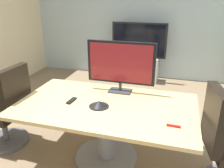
# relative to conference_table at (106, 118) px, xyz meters

# --- Properties ---
(ground_plane) EXTENTS (7.47, 7.47, 0.00)m
(ground_plane) POSITION_rel_conference_table_xyz_m (-0.10, -0.06, -0.55)
(ground_plane) COLOR #7A664C
(wall_back_glass_partition) EXTENTS (5.34, 0.10, 2.66)m
(wall_back_glass_partition) POSITION_rel_conference_table_xyz_m (-0.10, 3.18, 0.78)
(wall_back_glass_partition) COLOR #9EB2B7
(wall_back_glass_partition) RESTS_ON ground
(conference_table) EXTENTS (1.99, 1.15, 0.73)m
(conference_table) POSITION_rel_conference_table_xyz_m (0.00, 0.00, 0.00)
(conference_table) COLOR tan
(conference_table) RESTS_ON ground
(office_chair_left) EXTENTS (0.60, 0.58, 1.09)m
(office_chair_left) POSITION_rel_conference_table_xyz_m (-1.28, -0.10, -0.09)
(office_chair_left) COLOR #4C4C51
(office_chair_left) RESTS_ON ground
(tv_monitor) EXTENTS (0.84, 0.18, 0.64)m
(tv_monitor) POSITION_rel_conference_table_xyz_m (0.06, 0.41, 0.54)
(tv_monitor) COLOR #333338
(tv_monitor) RESTS_ON conference_table
(wall_display_unit) EXTENTS (1.20, 0.36, 1.31)m
(wall_display_unit) POSITION_rel_conference_table_xyz_m (-0.13, 2.82, -0.10)
(wall_display_unit) COLOR #B7BABC
(wall_display_unit) RESTS_ON ground
(conference_phone) EXTENTS (0.22, 0.22, 0.07)m
(conference_phone) POSITION_rel_conference_table_xyz_m (-0.05, -0.08, 0.21)
(conference_phone) COLOR black
(conference_phone) RESTS_ON conference_table
(remote_control) EXTENTS (0.06, 0.17, 0.02)m
(remote_control) POSITION_rel_conference_table_xyz_m (-0.40, -0.04, 0.19)
(remote_control) COLOR black
(remote_control) RESTS_ON conference_table
(whiteboard_marker) EXTENTS (0.13, 0.02, 0.02)m
(whiteboard_marker) POSITION_rel_conference_table_xyz_m (0.75, -0.27, 0.19)
(whiteboard_marker) COLOR red
(whiteboard_marker) RESTS_ON conference_table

